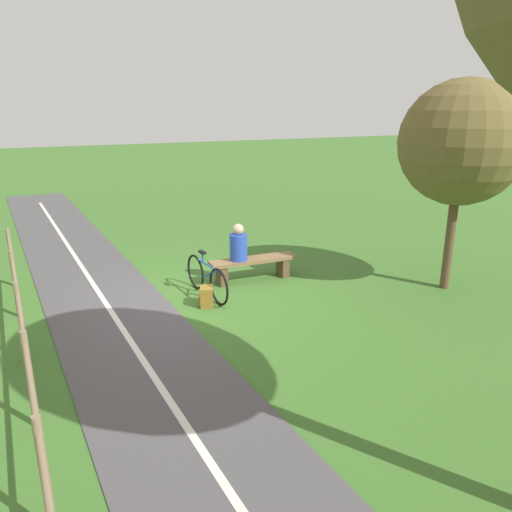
{
  "coord_description": "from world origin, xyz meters",
  "views": [
    {
      "loc": [
        2.59,
        8.49,
        3.69
      ],
      "look_at": [
        -1.02,
        0.87,
        1.04
      ],
      "focal_mm": 34.05,
      "sensor_mm": 36.0,
      "label": 1
    }
  ],
  "objects_px": {
    "bench": "(253,265)",
    "person_seated": "(238,245)",
    "backpack": "(206,297)",
    "tree_mid_field": "(462,143)",
    "bicycle": "(207,278)"
  },
  "relations": [
    {
      "from": "tree_mid_field",
      "to": "backpack",
      "type": "bearing_deg",
      "value": -14.09
    },
    {
      "from": "bench",
      "to": "bicycle",
      "type": "bearing_deg",
      "value": 23.08
    },
    {
      "from": "bench",
      "to": "backpack",
      "type": "bearing_deg",
      "value": 35.82
    },
    {
      "from": "backpack",
      "to": "bench",
      "type": "bearing_deg",
      "value": -146.65
    },
    {
      "from": "bench",
      "to": "bicycle",
      "type": "height_order",
      "value": "bicycle"
    },
    {
      "from": "bicycle",
      "to": "bench",
      "type": "bearing_deg",
      "value": 103.71
    },
    {
      "from": "bicycle",
      "to": "tree_mid_field",
      "type": "bearing_deg",
      "value": 63.25
    },
    {
      "from": "backpack",
      "to": "tree_mid_field",
      "type": "bearing_deg",
      "value": 165.91
    },
    {
      "from": "person_seated",
      "to": "bicycle",
      "type": "xyz_separation_m",
      "value": [
        0.9,
        0.48,
        -0.45
      ]
    },
    {
      "from": "bench",
      "to": "person_seated",
      "type": "height_order",
      "value": "person_seated"
    },
    {
      "from": "bicycle",
      "to": "backpack",
      "type": "distance_m",
      "value": 0.54
    },
    {
      "from": "backpack",
      "to": "tree_mid_field",
      "type": "height_order",
      "value": "tree_mid_field"
    },
    {
      "from": "person_seated",
      "to": "backpack",
      "type": "xyz_separation_m",
      "value": [
        1.08,
        0.95,
        -0.65
      ]
    },
    {
      "from": "bench",
      "to": "tree_mid_field",
      "type": "distance_m",
      "value": 4.83
    },
    {
      "from": "person_seated",
      "to": "tree_mid_field",
      "type": "bearing_deg",
      "value": 152.58
    }
  ]
}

